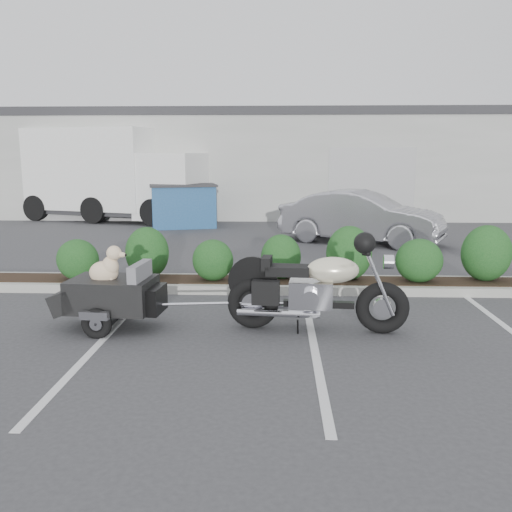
{
  "coord_description": "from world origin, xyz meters",
  "views": [
    {
      "loc": [
        0.74,
        -7.18,
        2.34
      ],
      "look_at": [
        0.39,
        1.32,
        0.75
      ],
      "focal_mm": 38.0,
      "sensor_mm": 36.0,
      "label": 1
    }
  ],
  "objects_px": {
    "sedan": "(361,217)",
    "motorcycle": "(316,290)",
    "pet_trailer": "(111,293)",
    "delivery_truck": "(115,177)",
    "dumpster": "(183,205)"
  },
  "relations": [
    {
      "from": "sedan",
      "to": "motorcycle",
      "type": "bearing_deg",
      "value": -167.38
    },
    {
      "from": "pet_trailer",
      "to": "delivery_truck",
      "type": "relative_size",
      "value": 0.26
    },
    {
      "from": "delivery_truck",
      "to": "sedan",
      "type": "bearing_deg",
      "value": -14.67
    },
    {
      "from": "pet_trailer",
      "to": "motorcycle",
      "type": "bearing_deg",
      "value": 4.71
    },
    {
      "from": "pet_trailer",
      "to": "delivery_truck",
      "type": "distance_m",
      "value": 12.97
    },
    {
      "from": "dumpster",
      "to": "pet_trailer",
      "type": "bearing_deg",
      "value": -99.26
    },
    {
      "from": "motorcycle",
      "to": "sedan",
      "type": "bearing_deg",
      "value": 82.41
    },
    {
      "from": "sedan",
      "to": "dumpster",
      "type": "xyz_separation_m",
      "value": [
        -5.34,
        3.1,
        0.01
      ]
    },
    {
      "from": "motorcycle",
      "to": "dumpster",
      "type": "distance_m",
      "value": 11.21
    },
    {
      "from": "delivery_truck",
      "to": "dumpster",
      "type": "bearing_deg",
      "value": -16.72
    },
    {
      "from": "motorcycle",
      "to": "sedan",
      "type": "xyz_separation_m",
      "value": [
        1.71,
        7.5,
        0.14
      ]
    },
    {
      "from": "sedan",
      "to": "dumpster",
      "type": "relative_size",
      "value": 1.77
    },
    {
      "from": "pet_trailer",
      "to": "dumpster",
      "type": "distance_m",
      "value": 10.62
    },
    {
      "from": "dumpster",
      "to": "delivery_truck",
      "type": "height_order",
      "value": "delivery_truck"
    },
    {
      "from": "sedan",
      "to": "dumpster",
      "type": "height_order",
      "value": "sedan"
    }
  ]
}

